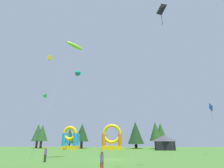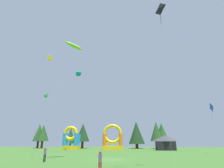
% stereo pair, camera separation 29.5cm
% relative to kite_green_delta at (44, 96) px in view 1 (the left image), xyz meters
% --- Properties ---
extents(ground_plane, '(120.00, 120.00, 0.00)m').
position_rel_kite_green_delta_xyz_m(ground_plane, '(19.39, -19.61, -14.39)').
color(ground_plane, '#3D6B28').
extents(kite_green_delta, '(1.16, 6.43, 15.02)m').
position_rel_kite_green_delta_xyz_m(kite_green_delta, '(0.00, 0.00, 0.00)').
color(kite_green_delta, green).
rests_on(kite_green_delta, ground_plane).
extents(kite_lime_parafoil, '(5.74, 4.81, 18.90)m').
position_rel_kite_green_delta_xyz_m(kite_lime_parafoil, '(13.20, -19.92, 3.71)').
color(kite_lime_parafoil, '#8CD826').
rests_on(kite_lime_parafoil, ground_plane).
extents(kite_yellow_box, '(1.05, 4.91, 18.38)m').
position_rel_kite_green_delta_xyz_m(kite_yellow_box, '(7.33, -15.81, 3.49)').
color(kite_yellow_box, yellow).
rests_on(kite_yellow_box, ground_plane).
extents(kite_black_diamond, '(1.65, 5.96, 17.66)m').
position_rel_kite_green_delta_xyz_m(kite_black_diamond, '(25.80, -29.46, 2.56)').
color(kite_black_diamond, black).
rests_on(kite_black_diamond, ground_plane).
extents(kite_teal_delta, '(5.28, 2.07, 23.93)m').
position_rel_kite_green_delta_xyz_m(kite_teal_delta, '(7.53, 4.65, 8.52)').
color(kite_teal_delta, '#0C7F7A').
rests_on(kite_teal_delta, ground_plane).
extents(kite_blue_diamond, '(3.24, 3.08, 9.28)m').
position_rel_kite_green_delta_xyz_m(kite_blue_diamond, '(38.41, -11.31, -5.78)').
color(kite_blue_diamond, blue).
rests_on(kite_blue_diamond, ground_plane).
extents(person_near_camera, '(0.31, 0.31, 1.67)m').
position_rel_kite_green_delta_xyz_m(person_near_camera, '(19.39, -30.65, -13.40)').
color(person_near_camera, '#B21E26').
rests_on(person_near_camera, ground_plane).
extents(person_midfield, '(0.43, 0.43, 1.76)m').
position_rel_kite_green_delta_xyz_m(person_midfield, '(11.56, -23.35, -13.34)').
color(person_midfield, black).
rests_on(person_midfield, ground_plane).
extents(inflatable_red_slide, '(4.86, 4.66, 7.18)m').
position_rel_kite_green_delta_xyz_m(inflatable_red_slide, '(4.66, 12.94, -11.64)').
color(inflatable_red_slide, yellow).
rests_on(inflatable_red_slide, ground_plane).
extents(inflatable_orange_dome, '(6.08, 4.12, 7.56)m').
position_rel_kite_green_delta_xyz_m(inflatable_orange_dome, '(18.20, 10.93, -11.63)').
color(inflatable_orange_dome, yellow).
rests_on(inflatable_orange_dome, ground_plane).
extents(festival_tent, '(5.24, 3.09, 4.15)m').
position_rel_kite_green_delta_xyz_m(festival_tent, '(33.51, 8.18, -12.31)').
color(festival_tent, black).
rests_on(festival_tent, ground_plane).
extents(tree_row_0, '(4.25, 4.25, 9.07)m').
position_rel_kite_green_delta_xyz_m(tree_row_0, '(-11.47, 24.13, -8.69)').
color(tree_row_0, '#4C331E').
rests_on(tree_row_0, ground_plane).
extents(tree_row_1, '(4.55, 4.55, 8.59)m').
position_rel_kite_green_delta_xyz_m(tree_row_1, '(-9.07, 22.44, -8.89)').
color(tree_row_1, '#4C331E').
rests_on(tree_row_1, ground_plane).
extents(tree_row_2, '(3.62, 3.62, 7.42)m').
position_rel_kite_green_delta_xyz_m(tree_row_2, '(1.61, 22.59, -9.88)').
color(tree_row_2, '#4C331E').
rests_on(tree_row_2, ground_plane).
extents(tree_row_3, '(5.09, 5.09, 8.85)m').
position_rel_kite_green_delta_xyz_m(tree_row_3, '(6.45, 21.68, -8.82)').
color(tree_row_3, '#4C331E').
rests_on(tree_row_3, ground_plane).
extents(tree_row_4, '(5.81, 5.81, 9.49)m').
position_rel_kite_green_delta_xyz_m(tree_row_4, '(26.39, 22.02, -8.91)').
color(tree_row_4, '#4C331E').
rests_on(tree_row_4, ground_plane).
extents(tree_row_5, '(4.68, 4.68, 9.28)m').
position_rel_kite_green_delta_xyz_m(tree_row_5, '(33.59, 21.26, -8.53)').
color(tree_row_5, '#4C331E').
rests_on(tree_row_5, ground_plane).
extents(tree_row_6, '(4.57, 4.57, 9.00)m').
position_rel_kite_green_delta_xyz_m(tree_row_6, '(35.56, 21.72, -8.73)').
color(tree_row_6, '#4C331E').
rests_on(tree_row_6, ground_plane).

